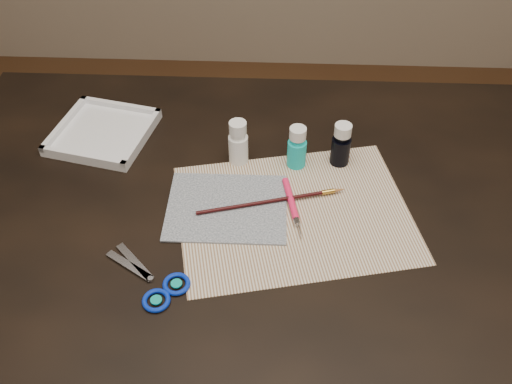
{
  "coord_description": "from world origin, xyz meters",
  "views": [
    {
      "loc": [
        0.03,
        -0.74,
        1.52
      ],
      "look_at": [
        0.0,
        0.0,
        0.8
      ],
      "focal_mm": 40.0,
      "sensor_mm": 36.0,
      "label": 1
    }
  ],
  "objects_px": {
    "paint_bottle_white": "(238,142)",
    "paint_bottle_cyan": "(297,147)",
    "paint_bottle_navy": "(341,144)",
    "paper": "(294,213)",
    "scissors": "(141,276)",
    "palette_tray": "(103,132)",
    "canvas": "(227,207)"
  },
  "relations": [
    {
      "from": "paint_bottle_cyan",
      "to": "paint_bottle_navy",
      "type": "height_order",
      "value": "paint_bottle_navy"
    },
    {
      "from": "paint_bottle_white",
      "to": "paint_bottle_navy",
      "type": "height_order",
      "value": "paint_bottle_white"
    },
    {
      "from": "paint_bottle_cyan",
      "to": "paper",
      "type": "bearing_deg",
      "value": -91.71
    },
    {
      "from": "paint_bottle_navy",
      "to": "palette_tray",
      "type": "xyz_separation_m",
      "value": [
        -0.5,
        0.06,
        -0.04
      ]
    },
    {
      "from": "paper",
      "to": "paint_bottle_navy",
      "type": "bearing_deg",
      "value": 58.22
    },
    {
      "from": "scissors",
      "to": "palette_tray",
      "type": "height_order",
      "value": "palette_tray"
    },
    {
      "from": "canvas",
      "to": "paint_bottle_cyan",
      "type": "height_order",
      "value": "paint_bottle_cyan"
    },
    {
      "from": "paint_bottle_navy",
      "to": "palette_tray",
      "type": "distance_m",
      "value": 0.51
    },
    {
      "from": "paint_bottle_cyan",
      "to": "scissors",
      "type": "bearing_deg",
      "value": -131.16
    },
    {
      "from": "paint_bottle_white",
      "to": "paper",
      "type": "bearing_deg",
      "value": -52.0
    },
    {
      "from": "paint_bottle_white",
      "to": "palette_tray",
      "type": "distance_m",
      "value": 0.31
    },
    {
      "from": "paper",
      "to": "paint_bottle_cyan",
      "type": "bearing_deg",
      "value": 88.29
    },
    {
      "from": "paint_bottle_white",
      "to": "paint_bottle_cyan",
      "type": "xyz_separation_m",
      "value": [
        0.12,
        -0.01,
        -0.0
      ]
    },
    {
      "from": "canvas",
      "to": "paint_bottle_navy",
      "type": "xyz_separation_m",
      "value": [
        0.22,
        0.14,
        0.04
      ]
    },
    {
      "from": "canvas",
      "to": "paint_bottle_white",
      "type": "bearing_deg",
      "value": 84.57
    },
    {
      "from": "scissors",
      "to": "palette_tray",
      "type": "xyz_separation_m",
      "value": [
        -0.15,
        0.37,
        0.01
      ]
    },
    {
      "from": "paint_bottle_cyan",
      "to": "palette_tray",
      "type": "distance_m",
      "value": 0.42
    },
    {
      "from": "paint_bottle_cyan",
      "to": "scissors",
      "type": "xyz_separation_m",
      "value": [
        -0.26,
        -0.3,
        -0.04
      ]
    },
    {
      "from": "scissors",
      "to": "paper",
      "type": "bearing_deg",
      "value": -115.35
    },
    {
      "from": "canvas",
      "to": "palette_tray",
      "type": "relative_size",
      "value": 1.16
    },
    {
      "from": "canvas",
      "to": "paint_bottle_navy",
      "type": "distance_m",
      "value": 0.27
    },
    {
      "from": "paint_bottle_navy",
      "to": "palette_tray",
      "type": "height_order",
      "value": "paint_bottle_navy"
    },
    {
      "from": "canvas",
      "to": "scissors",
      "type": "height_order",
      "value": "scissors"
    },
    {
      "from": "canvas",
      "to": "palette_tray",
      "type": "xyz_separation_m",
      "value": [
        -0.28,
        0.21,
        0.01
      ]
    },
    {
      "from": "paint_bottle_white",
      "to": "paint_bottle_navy",
      "type": "relative_size",
      "value": 1.02
    },
    {
      "from": "paper",
      "to": "canvas",
      "type": "bearing_deg",
      "value": 176.76
    },
    {
      "from": "paint_bottle_white",
      "to": "paint_bottle_cyan",
      "type": "distance_m",
      "value": 0.12
    },
    {
      "from": "palette_tray",
      "to": "paper",
      "type": "bearing_deg",
      "value": -27.39
    },
    {
      "from": "paper",
      "to": "scissors",
      "type": "xyz_separation_m",
      "value": [
        -0.26,
        -0.16,
        0.0
      ]
    },
    {
      "from": "palette_tray",
      "to": "paint_bottle_navy",
      "type": "bearing_deg",
      "value": -7.21
    },
    {
      "from": "canvas",
      "to": "paint_bottle_navy",
      "type": "height_order",
      "value": "paint_bottle_navy"
    },
    {
      "from": "canvas",
      "to": "scissors",
      "type": "bearing_deg",
      "value": -127.73
    }
  ]
}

